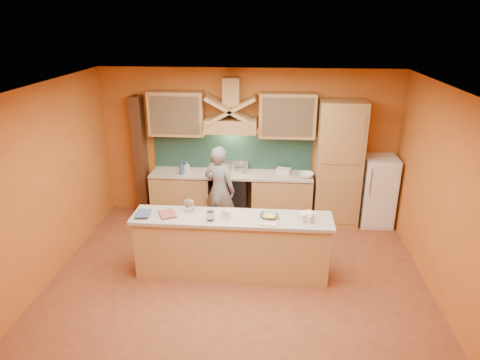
# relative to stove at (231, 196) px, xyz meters

# --- Properties ---
(floor) EXTENTS (5.50, 5.00, 0.01)m
(floor) POSITION_rel_stove_xyz_m (0.30, -2.20, -0.45)
(floor) COLOR brown
(floor) RESTS_ON ground
(ceiling) EXTENTS (5.50, 5.00, 0.01)m
(ceiling) POSITION_rel_stove_xyz_m (0.30, -2.20, 2.35)
(ceiling) COLOR white
(ceiling) RESTS_ON wall_back
(wall_back) EXTENTS (5.50, 0.02, 2.80)m
(wall_back) POSITION_rel_stove_xyz_m (0.30, 0.30, 0.95)
(wall_back) COLOR #C56B26
(wall_back) RESTS_ON floor
(wall_front) EXTENTS (5.50, 0.02, 2.80)m
(wall_front) POSITION_rel_stove_xyz_m (0.30, -4.70, 0.95)
(wall_front) COLOR #C56B26
(wall_front) RESTS_ON floor
(wall_left) EXTENTS (0.02, 5.00, 2.80)m
(wall_left) POSITION_rel_stove_xyz_m (-2.45, -2.20, 0.95)
(wall_left) COLOR #C56B26
(wall_left) RESTS_ON floor
(wall_right) EXTENTS (0.02, 5.00, 2.80)m
(wall_right) POSITION_rel_stove_xyz_m (3.05, -2.20, 0.95)
(wall_right) COLOR #C56B26
(wall_right) RESTS_ON floor
(base_cabinet_left) EXTENTS (1.10, 0.60, 0.86)m
(base_cabinet_left) POSITION_rel_stove_xyz_m (-0.95, 0.00, -0.02)
(base_cabinet_left) COLOR tan
(base_cabinet_left) RESTS_ON floor
(base_cabinet_right) EXTENTS (1.10, 0.60, 0.86)m
(base_cabinet_right) POSITION_rel_stove_xyz_m (0.95, 0.00, -0.02)
(base_cabinet_right) COLOR tan
(base_cabinet_right) RESTS_ON floor
(counter_top) EXTENTS (3.00, 0.62, 0.04)m
(counter_top) POSITION_rel_stove_xyz_m (-0.00, 0.00, 0.45)
(counter_top) COLOR #B3A997
(counter_top) RESTS_ON base_cabinet_left
(stove) EXTENTS (0.60, 0.58, 0.90)m
(stove) POSITION_rel_stove_xyz_m (0.00, 0.00, 0.00)
(stove) COLOR black
(stove) RESTS_ON floor
(backsplash) EXTENTS (3.00, 0.03, 0.70)m
(backsplash) POSITION_rel_stove_xyz_m (-0.00, 0.28, 0.80)
(backsplash) COLOR #193832
(backsplash) RESTS_ON wall_back
(range_hood) EXTENTS (0.92, 0.50, 0.24)m
(range_hood) POSITION_rel_stove_xyz_m (0.00, 0.05, 1.37)
(range_hood) COLOR tan
(range_hood) RESTS_ON wall_back
(hood_chimney) EXTENTS (0.30, 0.30, 0.50)m
(hood_chimney) POSITION_rel_stove_xyz_m (0.00, 0.15, 1.95)
(hood_chimney) COLOR tan
(hood_chimney) RESTS_ON wall_back
(upper_cabinet_left) EXTENTS (1.00, 0.35, 0.80)m
(upper_cabinet_left) POSITION_rel_stove_xyz_m (-1.00, 0.12, 1.55)
(upper_cabinet_left) COLOR tan
(upper_cabinet_left) RESTS_ON wall_back
(upper_cabinet_right) EXTENTS (1.00, 0.35, 0.80)m
(upper_cabinet_right) POSITION_rel_stove_xyz_m (1.00, 0.12, 1.55)
(upper_cabinet_right) COLOR tan
(upper_cabinet_right) RESTS_ON wall_back
(pantry_column) EXTENTS (0.80, 0.60, 2.30)m
(pantry_column) POSITION_rel_stove_xyz_m (1.95, 0.00, 0.70)
(pantry_column) COLOR tan
(pantry_column) RESTS_ON floor
(fridge) EXTENTS (0.58, 0.60, 1.30)m
(fridge) POSITION_rel_stove_xyz_m (2.70, 0.00, 0.20)
(fridge) COLOR white
(fridge) RESTS_ON floor
(trim_column_left) EXTENTS (0.20, 0.30, 2.30)m
(trim_column_left) POSITION_rel_stove_xyz_m (-1.75, 0.15, 0.70)
(trim_column_left) COLOR #472816
(trim_column_left) RESTS_ON floor
(island_body) EXTENTS (2.80, 0.55, 0.88)m
(island_body) POSITION_rel_stove_xyz_m (0.20, -1.90, -0.01)
(island_body) COLOR tan
(island_body) RESTS_ON floor
(island_top) EXTENTS (2.90, 0.62, 0.05)m
(island_top) POSITION_rel_stove_xyz_m (0.20, -1.90, 0.47)
(island_top) COLOR #B3A997
(island_top) RESTS_ON island_body
(person) EXTENTS (0.68, 0.56, 1.59)m
(person) POSITION_rel_stove_xyz_m (-0.16, -0.52, 0.34)
(person) COLOR gray
(person) RESTS_ON floor
(pot_large) EXTENTS (0.28, 0.28, 0.17)m
(pot_large) POSITION_rel_stove_xyz_m (-0.11, -0.04, 0.53)
(pot_large) COLOR silver
(pot_large) RESTS_ON stove
(pot_small) EXTENTS (0.23, 0.23, 0.13)m
(pot_small) POSITION_rel_stove_xyz_m (0.17, 0.06, 0.52)
(pot_small) COLOR silver
(pot_small) RESTS_ON stove
(soap_bottle_a) EXTENTS (0.09, 0.09, 0.18)m
(soap_bottle_a) POSITION_rel_stove_xyz_m (-0.84, 0.04, 0.56)
(soap_bottle_a) COLOR silver
(soap_bottle_a) RESTS_ON counter_top
(soap_bottle_b) EXTENTS (0.11, 0.11, 0.26)m
(soap_bottle_b) POSITION_rel_stove_xyz_m (-0.90, -0.14, 0.60)
(soap_bottle_b) COLOR #324E8B
(soap_bottle_b) RESTS_ON counter_top
(bowl_back) EXTENTS (0.33, 0.33, 0.08)m
(bowl_back) POSITION_rel_stove_xyz_m (1.38, -0.12, 0.51)
(bowl_back) COLOR white
(bowl_back) RESTS_ON counter_top
(dish_rack) EXTENTS (0.29, 0.25, 0.09)m
(dish_rack) POSITION_rel_stove_xyz_m (0.97, 0.06, 0.52)
(dish_rack) COLOR silver
(dish_rack) RESTS_ON counter_top
(book_lower) EXTENTS (0.33, 0.36, 0.03)m
(book_lower) POSITION_rel_stove_xyz_m (-0.84, -1.96, 0.51)
(book_lower) COLOR #A24739
(book_lower) RESTS_ON island_top
(book_upper) EXTENTS (0.23, 0.30, 0.02)m
(book_upper) POSITION_rel_stove_xyz_m (-1.18, -1.97, 0.53)
(book_upper) COLOR #3A5580
(book_upper) RESTS_ON island_top
(jar_large) EXTENTS (0.16, 0.16, 0.16)m
(jar_large) POSITION_rel_stove_xyz_m (-0.45, -1.75, 0.58)
(jar_large) COLOR silver
(jar_large) RESTS_ON island_top
(jar_small) EXTENTS (0.12, 0.12, 0.13)m
(jar_small) POSITION_rel_stove_xyz_m (-0.09, -2.03, 0.56)
(jar_small) COLOR silver
(jar_small) RESTS_ON island_top
(kitchen_scale) EXTENTS (0.13, 0.13, 0.10)m
(kitchen_scale) POSITION_rel_stove_xyz_m (0.12, -1.94, 0.54)
(kitchen_scale) COLOR white
(kitchen_scale) RESTS_ON island_top
(mixing_bowl) EXTENTS (0.29, 0.29, 0.06)m
(mixing_bowl) POSITION_rel_stove_xyz_m (0.74, -1.90, 0.53)
(mixing_bowl) COLOR silver
(mixing_bowl) RESTS_ON island_top
(cloth) EXTENTS (0.29, 0.23, 0.02)m
(cloth) POSITION_rel_stove_xyz_m (0.73, -2.07, 0.50)
(cloth) COLOR beige
(cloth) RESTS_ON island_top
(grocery_bag_a) EXTENTS (0.23, 0.21, 0.12)m
(grocery_bag_a) POSITION_rel_stove_xyz_m (1.26, -1.93, 0.56)
(grocery_bag_a) COLOR beige
(grocery_bag_a) RESTS_ON island_top
(grocery_bag_b) EXTENTS (0.22, 0.20, 0.11)m
(grocery_bag_b) POSITION_rel_stove_xyz_m (1.27, -1.95, 0.55)
(grocery_bag_b) COLOR beige
(grocery_bag_b) RESTS_ON island_top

